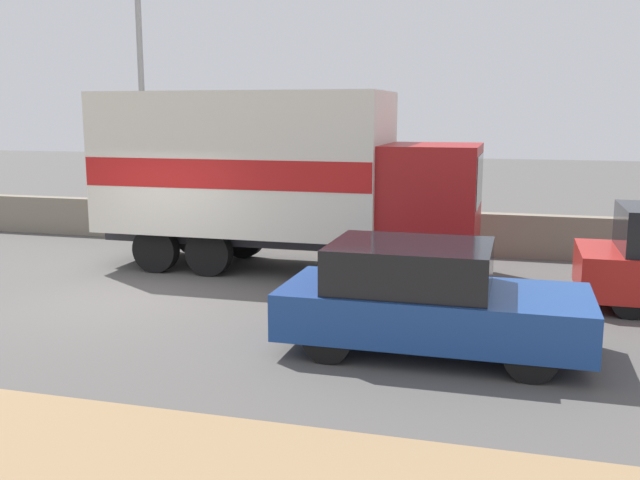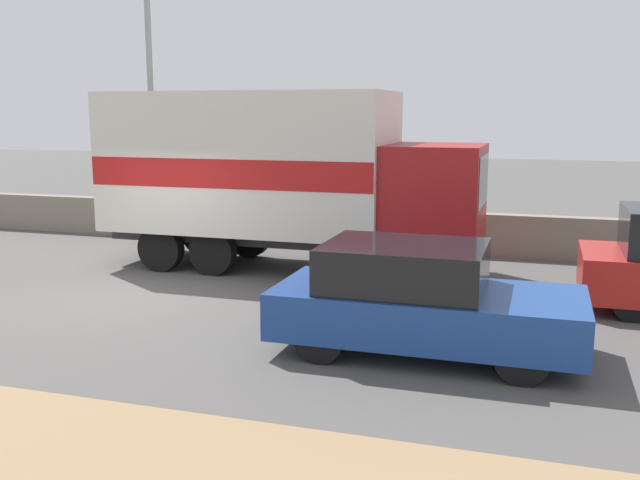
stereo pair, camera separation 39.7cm
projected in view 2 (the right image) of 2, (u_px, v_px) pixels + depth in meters
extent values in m
plane|color=#514F4C|center=(123.00, 298.00, 12.32)|extent=(80.00, 80.00, 0.00)
cube|color=gray|center=(251.00, 223.00, 17.56)|extent=(60.00, 0.35, 0.95)
cylinder|color=gray|center=(150.00, 84.00, 16.83)|extent=(0.14, 0.14, 7.64)
cube|color=maroon|center=(435.00, 202.00, 13.49)|extent=(1.77, 2.18, 2.16)
cube|color=black|center=(482.00, 181.00, 13.16)|extent=(0.06, 1.85, 0.95)
cube|color=#2D2D33|center=(251.00, 235.00, 14.75)|extent=(5.78, 1.35, 0.25)
cube|color=silver|center=(250.00, 161.00, 14.48)|extent=(5.78, 2.46, 2.77)
cube|color=red|center=(250.00, 169.00, 14.51)|extent=(5.75, 2.48, 0.55)
cylinder|color=black|center=(440.00, 247.00, 14.53)|extent=(0.92, 0.28, 0.92)
cylinder|color=black|center=(425.00, 265.00, 12.81)|extent=(0.92, 0.28, 0.92)
cylinder|color=black|center=(202.00, 234.00, 16.12)|extent=(0.92, 0.28, 0.92)
cylinder|color=black|center=(161.00, 248.00, 14.40)|extent=(0.92, 0.28, 0.92)
cylinder|color=black|center=(249.00, 236.00, 15.78)|extent=(0.92, 0.28, 0.92)
cylinder|color=black|center=(213.00, 252.00, 14.06)|extent=(0.92, 0.28, 0.92)
cube|color=navy|center=(427.00, 312.00, 9.45)|extent=(4.04, 1.83, 0.62)
cube|color=black|center=(404.00, 266.00, 9.44)|extent=(2.10, 1.68, 0.60)
cylinder|color=black|center=(526.00, 321.00, 9.87)|extent=(0.65, 0.20, 0.65)
cylinder|color=black|center=(522.00, 358.00, 8.38)|extent=(0.65, 0.20, 0.65)
cylinder|color=black|center=(352.00, 306.00, 10.61)|extent=(0.65, 0.20, 0.65)
cylinder|color=black|center=(320.00, 338.00, 9.12)|extent=(0.65, 0.20, 0.65)
cylinder|color=black|center=(621.00, 280.00, 12.46)|extent=(0.56, 0.20, 0.56)
cylinder|color=black|center=(632.00, 304.00, 10.92)|extent=(0.56, 0.20, 0.56)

